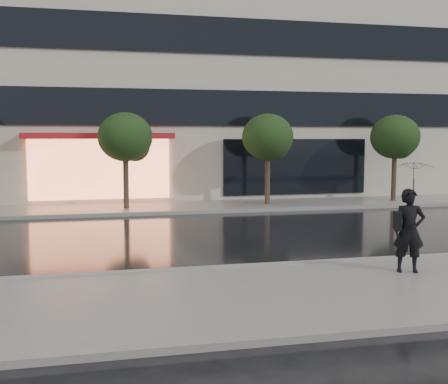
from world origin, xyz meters
name	(u,v)px	position (x,y,z in m)	size (l,w,h in m)	color
ground	(273,259)	(0.00, 0.00, 0.00)	(120.00, 120.00, 0.00)	black
sidewalk_near	(326,292)	(0.00, -3.25, 0.06)	(60.00, 4.50, 0.12)	slate
sidewalk_far	(198,207)	(0.00, 10.25, 0.06)	(60.00, 3.50, 0.12)	slate
curb_near	(287,266)	(0.00, -1.00, 0.07)	(60.00, 0.25, 0.14)	gray
curb_far	(206,212)	(0.00, 8.50, 0.07)	(60.00, 0.25, 0.14)	gray
office_building	(171,26)	(0.00, 17.97, 9.00)	(30.00, 12.76, 18.00)	#B5A999
tree_mid_west	(127,139)	(-2.94, 10.03, 2.92)	(2.20, 2.20, 3.99)	#33261C
tree_mid_east	(269,139)	(3.06, 10.03, 2.92)	(2.20, 2.20, 3.99)	#33261C
tree_far_east	(396,139)	(9.06, 10.03, 2.92)	(2.20, 2.20, 3.99)	#33261C
pedestrian_with_umbrella	(411,204)	(2.30, -2.36, 1.59)	(1.07, 1.08, 2.39)	black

